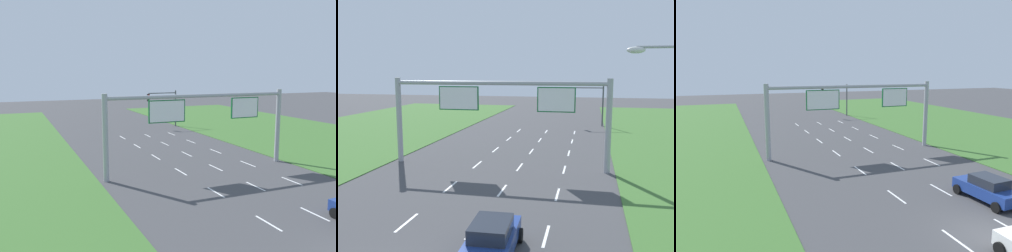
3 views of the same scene
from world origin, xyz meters
The scene contains 6 objects.
lane_dashes_inner_left centered at (-1.75, 9.00, 0.00)m, with size 0.14×56.40×0.01m.
lane_dashes_inner_right centered at (1.75, 9.00, 0.00)m, with size 0.14×56.40×0.01m.
lane_dashes_slip centered at (5.25, 9.00, 0.00)m, with size 0.14×56.40×0.01m.
car_lead_silver centered at (3.35, 3.44, 0.81)m, with size 2.23×4.39×1.61m.
sign_gantry centered at (0.11, 17.78, 4.88)m, with size 17.24×0.44×7.00m.
traffic_light_mast centered at (6.78, 42.26, 3.87)m, with size 4.76×0.49×5.60m.
Camera 2 is at (7.04, -10.29, 7.52)m, focal length 40.00 mm.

